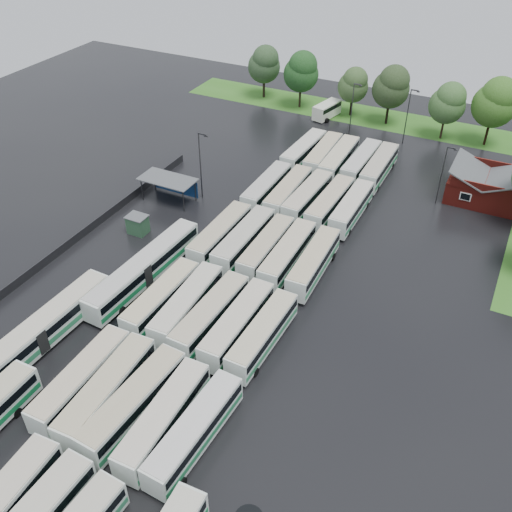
% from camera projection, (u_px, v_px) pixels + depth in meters
% --- Properties ---
extents(ground, '(160.00, 160.00, 0.00)m').
position_uv_depth(ground, '(191.00, 327.00, 62.70)').
color(ground, black).
rests_on(ground, ground).
extents(brick_building, '(10.07, 8.60, 5.39)m').
position_uv_depth(brick_building, '(484.00, 188.00, 83.51)').
color(brick_building, maroon).
rests_on(brick_building, ground).
extents(wash_shed, '(8.20, 4.20, 3.58)m').
position_uv_depth(wash_shed, '(169.00, 181.00, 82.89)').
color(wash_shed, '#2D2D30').
rests_on(wash_shed, ground).
extents(utility_hut, '(2.70, 2.20, 2.62)m').
position_uv_depth(utility_hut, '(138.00, 224.00, 76.78)').
color(utility_hut, '#284E31').
rests_on(utility_hut, ground).
extents(grass_strip_north, '(80.00, 10.00, 0.01)m').
position_uv_depth(grass_strip_north, '(381.00, 119.00, 108.34)').
color(grass_strip_north, '#326D1D').
rests_on(grass_strip_north, ground).
extents(west_fence, '(0.10, 50.00, 1.20)m').
position_uv_depth(west_fence, '(81.00, 235.00, 76.09)').
color(west_fence, '#2D2D30').
rests_on(west_fence, ground).
extents(bus_r1c0, '(2.90, 12.42, 3.44)m').
position_uv_depth(bus_r1c0, '(82.00, 379.00, 54.31)').
color(bus_r1c0, silver).
rests_on(bus_r1c0, ground).
extents(bus_r1c1, '(3.30, 12.79, 3.53)m').
position_uv_depth(bus_r1c1, '(107.00, 391.00, 53.13)').
color(bus_r1c1, silver).
rests_on(bus_r1c1, ground).
extents(bus_r1c2, '(3.34, 12.81, 3.53)m').
position_uv_depth(bus_r1c2, '(134.00, 403.00, 52.01)').
color(bus_r1c2, silver).
rests_on(bus_r1c2, ground).
extents(bus_r1c3, '(2.97, 12.36, 3.42)m').
position_uv_depth(bus_r1c3, '(164.00, 418.00, 50.71)').
color(bus_r1c3, silver).
rests_on(bus_r1c3, ground).
extents(bus_r1c4, '(3.09, 12.30, 3.40)m').
position_uv_depth(bus_r1c4, '(195.00, 431.00, 49.64)').
color(bus_r1c4, silver).
rests_on(bus_r1c4, ground).
extents(bus_r2c0, '(2.75, 12.05, 3.34)m').
position_uv_depth(bus_r2c0, '(162.00, 298.00, 63.83)').
color(bus_r2c0, silver).
rests_on(bus_r2c0, ground).
extents(bus_r2c1, '(3.12, 12.43, 3.43)m').
position_uv_depth(bus_r2c1, '(187.00, 305.00, 62.86)').
color(bus_r2c1, silver).
rests_on(bus_r2c1, ground).
extents(bus_r2c2, '(3.01, 12.49, 3.46)m').
position_uv_depth(bus_r2c2, '(210.00, 315.00, 61.52)').
color(bus_r2c2, silver).
rests_on(bus_r2c2, ground).
extents(bus_r2c3, '(2.71, 12.48, 3.47)m').
position_uv_depth(bus_r2c3, '(238.00, 324.00, 60.39)').
color(bus_r2c3, silver).
rests_on(bus_r2c3, ground).
extents(bus_r2c4, '(2.77, 12.03, 3.34)m').
position_uv_depth(bus_r2c4, '(263.00, 334.00, 59.25)').
color(bus_r2c4, silver).
rests_on(bus_r2c4, ground).
extents(bus_r3c0, '(2.71, 12.54, 3.49)m').
position_uv_depth(bus_r3c0, '(220.00, 234.00, 73.79)').
color(bus_r3c0, silver).
rests_on(bus_r3c0, ground).
extents(bus_r3c1, '(2.74, 12.70, 3.53)m').
position_uv_depth(bus_r3c1, '(244.00, 240.00, 72.76)').
color(bus_r3c1, silver).
rests_on(bus_r3c1, ground).
extents(bus_r3c2, '(2.72, 12.07, 3.35)m').
position_uv_depth(bus_r3c2, '(266.00, 248.00, 71.56)').
color(bus_r3c2, silver).
rests_on(bus_r3c2, ground).
extents(bus_r3c3, '(2.88, 12.58, 3.49)m').
position_uv_depth(bus_r3c3, '(288.00, 255.00, 70.27)').
color(bus_r3c3, silver).
rests_on(bus_r3c3, ground).
extents(bus_r3c4, '(2.99, 12.40, 3.43)m').
position_uv_depth(bus_r3c4, '(314.00, 262.00, 69.05)').
color(bus_r3c4, silver).
rests_on(bus_r3c4, ground).
extents(bus_r4c0, '(2.63, 12.14, 3.38)m').
position_uv_depth(bus_r4c0, '(267.00, 188.00, 83.63)').
color(bus_r4c0, silver).
rests_on(bus_r4c0, ground).
extents(bus_r4c1, '(2.82, 12.33, 3.42)m').
position_uv_depth(bus_r4c1, '(288.00, 192.00, 82.49)').
color(bus_r4c1, silver).
rests_on(bus_r4c1, ground).
extents(bus_r4c2, '(3.01, 12.34, 3.41)m').
position_uv_depth(bus_r4c2, '(307.00, 197.00, 81.43)').
color(bus_r4c2, silver).
rests_on(bus_r4c2, ground).
extents(bus_r4c3, '(2.95, 12.41, 3.44)m').
position_uv_depth(bus_r4c3, '(329.00, 203.00, 80.01)').
color(bus_r4c3, silver).
rests_on(bus_r4c3, ground).
extents(bus_r4c4, '(2.60, 12.11, 3.37)m').
position_uv_depth(bus_r4c4, '(351.00, 208.00, 79.11)').
color(bus_r4c4, silver).
rests_on(bus_r4c4, ground).
extents(bus_r5c0, '(3.13, 12.43, 3.43)m').
position_uv_depth(bus_r5c0, '(304.00, 151.00, 93.14)').
color(bus_r5c0, silver).
rests_on(bus_r5c0, ground).
extents(bus_r5c1, '(3.00, 12.27, 3.39)m').
position_uv_depth(bus_r5c1, '(323.00, 155.00, 92.11)').
color(bus_r5c1, silver).
rests_on(bus_r5c1, ground).
extents(bus_r5c2, '(2.95, 12.69, 3.52)m').
position_uv_depth(bus_r5c2, '(339.00, 159.00, 90.69)').
color(bus_r5c2, silver).
rests_on(bus_r5c2, ground).
extents(bus_r5c3, '(2.87, 12.38, 3.43)m').
position_uv_depth(bus_r5c3, '(361.00, 163.00, 89.91)').
color(bus_r5c3, silver).
rests_on(bus_r5c3, ground).
extents(bus_r5c4, '(2.75, 12.57, 3.50)m').
position_uv_depth(bus_r5c4, '(379.00, 167.00, 88.60)').
color(bus_r5c4, silver).
rests_on(bus_r5c4, ground).
extents(artic_bus_west_b, '(3.53, 18.90, 3.49)m').
position_uv_depth(artic_bus_west_b, '(145.00, 268.00, 68.02)').
color(artic_bus_west_b, silver).
rests_on(artic_bus_west_b, ground).
extents(artic_bus_west_c, '(3.26, 19.01, 3.51)m').
position_uv_depth(artic_bus_west_c, '(40.00, 333.00, 59.28)').
color(artic_bus_west_c, silver).
rests_on(artic_bus_west_c, ground).
extents(minibus, '(3.75, 6.85, 2.83)m').
position_uv_depth(minibus, '(327.00, 110.00, 107.83)').
color(minibus, white).
rests_on(minibus, ground).
extents(tree_north_0, '(6.44, 6.44, 10.67)m').
position_uv_depth(tree_north_0, '(265.00, 64.00, 112.92)').
color(tree_north_0, black).
rests_on(tree_north_0, ground).
extents(tree_north_1, '(6.75, 6.75, 11.18)m').
position_uv_depth(tree_north_1, '(302.00, 71.00, 108.49)').
color(tree_north_1, black).
rests_on(tree_north_1, ground).
extents(tree_north_2, '(5.70, 5.70, 9.44)m').
position_uv_depth(tree_north_2, '(354.00, 84.00, 105.93)').
color(tree_north_2, black).
rests_on(tree_north_2, ground).
extents(tree_north_3, '(6.72, 6.72, 11.13)m').
position_uv_depth(tree_north_3, '(392.00, 86.00, 102.13)').
color(tree_north_3, black).
rests_on(tree_north_3, ground).
extents(tree_north_4, '(6.25, 6.25, 10.34)m').
position_uv_depth(tree_north_4, '(448.00, 103.00, 97.33)').
color(tree_north_4, '#322219').
rests_on(tree_north_4, ground).
extents(tree_north_5, '(7.34, 7.34, 12.16)m').
position_uv_depth(tree_north_5, '(496.00, 102.00, 94.53)').
color(tree_north_5, black).
rests_on(tree_north_5, ground).
extents(lamp_post_ne, '(1.40, 0.27, 9.09)m').
position_uv_depth(lamp_post_ne, '(443.00, 171.00, 80.45)').
color(lamp_post_ne, '#2D2D30').
rests_on(lamp_post_ne, ground).
extents(lamp_post_nw, '(1.60, 0.31, 10.37)m').
position_uv_depth(lamp_post_nw, '(201.00, 161.00, 81.40)').
color(lamp_post_nw, '#2D2D30').
rests_on(lamp_post_nw, ground).
extents(lamp_post_back_w, '(1.46, 0.28, 9.48)m').
position_uv_depth(lamp_post_back_w, '(353.00, 106.00, 99.15)').
color(lamp_post_back_w, '#2D2D30').
rests_on(lamp_post_back_w, ground).
extents(lamp_post_back_e, '(1.50, 0.29, 9.73)m').
position_uv_depth(lamp_post_back_e, '(408.00, 113.00, 96.32)').
color(lamp_post_back_e, '#2D2D30').
rests_on(lamp_post_back_e, ground).
extents(puddle_0, '(4.10, 4.10, 0.01)m').
position_uv_depth(puddle_0, '(76.00, 473.00, 48.45)').
color(puddle_0, black).
rests_on(puddle_0, ground).
extents(puddle_2, '(7.86, 7.86, 0.01)m').
position_uv_depth(puddle_2, '(143.00, 312.00, 64.66)').
color(puddle_2, black).
rests_on(puddle_2, ground).
extents(puddle_3, '(4.72, 4.72, 0.01)m').
position_uv_depth(puddle_3, '(218.00, 361.00, 58.74)').
color(puddle_3, black).
rests_on(puddle_3, ground).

